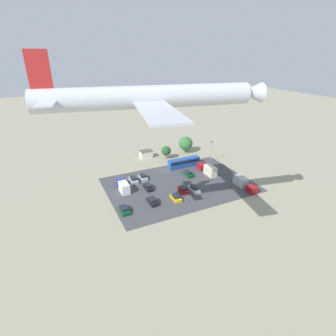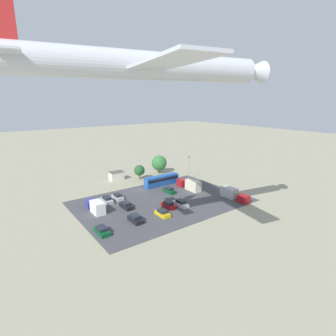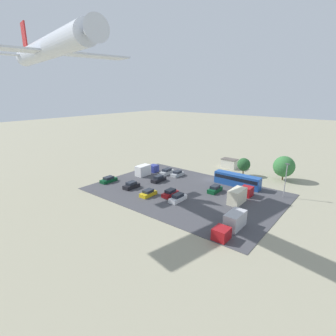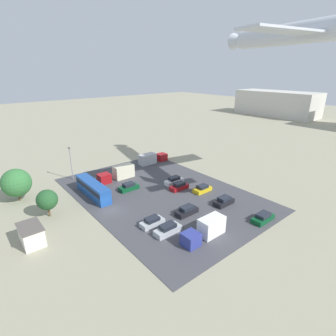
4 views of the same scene
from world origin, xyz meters
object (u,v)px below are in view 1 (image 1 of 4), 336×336
at_px(parked_truck_1, 244,183).
at_px(airplane, 155,97).
at_px(parked_car_0, 176,198).
at_px(parked_truck_0, 208,169).
at_px(parked_car_2, 148,187).
at_px(parked_car_7, 143,177).
at_px(parked_car_5, 152,201).
at_px(shed_building, 146,154).
at_px(parked_car_1, 124,210).
at_px(parked_car_3, 133,180).
at_px(parked_car_6, 194,189).
at_px(parked_truck_2, 123,186).
at_px(parked_car_4, 188,174).
at_px(parked_car_8, 183,190).
at_px(bus, 184,162).

bearing_deg(parked_truck_1, airplane, 18.42).
height_order(parked_car_0, parked_truck_0, parked_truck_0).
bearing_deg(parked_car_2, parked_car_7, -98.58).
bearing_deg(parked_car_7, parked_truck_1, -35.92).
bearing_deg(parked_car_5, airplane, -108.21).
xyz_separation_m(parked_truck_0, airplane, (29.31, 24.27, 29.69)).
relative_size(parked_truck_1, airplane, 0.22).
bearing_deg(shed_building, parked_car_1, 59.94).
relative_size(shed_building, parked_car_3, 1.04).
xyz_separation_m(shed_building, parked_truck_1, (-18.03, 35.64, -0.11)).
xyz_separation_m(shed_building, parked_car_6, (-3.11, 31.20, -0.73)).
bearing_deg(parked_truck_0, airplane, -140.37).
xyz_separation_m(parked_car_1, airplane, (-3.32, 14.13, 30.52)).
height_order(shed_building, parked_car_0, shed_building).
height_order(parked_car_6, parked_truck_2, parked_truck_2).
relative_size(shed_building, parked_car_4, 1.12).
height_order(parked_car_6, airplane, airplane).
height_order(shed_building, parked_car_5, shed_building).
relative_size(parked_car_3, parked_car_7, 1.10).
xyz_separation_m(parked_car_2, parked_truck_1, (-26.85, 11.66, 0.62)).
height_order(parked_car_0, parked_car_5, parked_car_5).
relative_size(parked_car_0, parked_car_3, 0.89).
xyz_separation_m(parked_car_4, parked_truck_1, (-11.24, 14.39, 0.61)).
xyz_separation_m(parked_car_8, parked_truck_1, (-17.99, 5.62, 0.63)).
height_order(parked_car_6, parked_car_8, parked_car_6).
distance_m(parked_car_0, parked_car_7, 16.60).
bearing_deg(parked_truck_0, parked_car_3, 168.56).
distance_m(shed_building, airplane, 57.62).
height_order(parked_truck_0, parked_truck_2, parked_truck_0).
xyz_separation_m(parked_car_3, parked_car_4, (-18.01, 3.72, 0.00)).
distance_m(bus, parked_car_0, 23.21).
height_order(parked_car_3, airplane, airplane).
relative_size(shed_building, parked_car_2, 1.09).
bearing_deg(bus, parked_car_6, -19.20).
xyz_separation_m(parked_car_8, parked_truck_2, (15.85, -8.55, 0.68)).
xyz_separation_m(parked_car_2, parked_truck_0, (-22.52, -1.41, 0.76)).
height_order(shed_building, parked_car_1, shed_building).
bearing_deg(parked_truck_0, parked_truck_2, 177.87).
bearing_deg(shed_building, parked_truck_2, 53.63).
height_order(parked_car_3, parked_truck_2, parked_truck_2).
xyz_separation_m(parked_car_0, parked_car_8, (-4.07, -3.11, 0.06)).
bearing_deg(airplane, parked_car_7, 176.89).
bearing_deg(parked_car_6, parked_car_7, -52.65).
height_order(parked_car_1, parked_truck_0, parked_truck_0).
bearing_deg(parked_car_7, parked_truck_2, -150.71).
distance_m(parked_car_7, parked_car_8, 15.22).
height_order(parked_car_1, parked_car_3, parked_car_3).
height_order(parked_car_4, parked_truck_0, parked_truck_0).
distance_m(parked_car_6, parked_truck_0, 13.68).
relative_size(parked_car_1, parked_car_8, 1.07).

